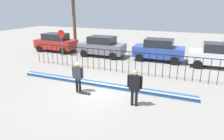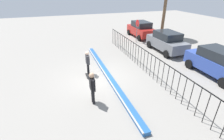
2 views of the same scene
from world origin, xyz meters
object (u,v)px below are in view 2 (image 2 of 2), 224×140
at_px(skateboarder, 88,61).
at_px(stop_sign, 137,28).
at_px(parked_car_blue, 218,62).
at_px(parked_car_gray, 167,41).
at_px(skateboard, 88,76).
at_px(camera_operator, 92,85).
at_px(parked_car_red, 141,29).

xyz_separation_m(skateboarder, stop_sign, (-5.77, 6.65, 0.58)).
bearing_deg(parked_car_blue, parked_car_gray, -179.72).
bearing_deg(parked_car_blue, skateboarder, -113.66).
height_order(skateboard, camera_operator, camera_operator).
height_order(skateboarder, skateboard, skateboarder).
xyz_separation_m(parked_car_gray, parked_car_blue, (5.25, 0.40, 0.00)).
bearing_deg(stop_sign, skateboarder, -49.03).
xyz_separation_m(camera_operator, parked_car_blue, (-0.33, 8.85, -0.11)).
bearing_deg(parked_car_blue, parked_car_red, 177.34).
height_order(skateboarder, camera_operator, camera_operator).
bearing_deg(camera_operator, parked_car_red, -30.67).
distance_m(skateboard, stop_sign, 9.30).
bearing_deg(skateboarder, parked_car_red, 119.50).
relative_size(parked_car_red, stop_sign, 1.72).
xyz_separation_m(skateboard, parked_car_blue, (2.61, 8.58, 0.91)).
xyz_separation_m(skateboard, parked_car_red, (-8.03, 8.32, 0.91)).
xyz_separation_m(parked_car_gray, stop_sign, (-3.53, -1.40, 0.64)).
relative_size(parked_car_gray, stop_sign, 1.72).
bearing_deg(camera_operator, parked_car_blue, -80.49).
bearing_deg(parked_car_blue, stop_sign, -172.51).
distance_m(skateboard, parked_car_gray, 8.65).
distance_m(parked_car_blue, stop_sign, 8.98).
xyz_separation_m(camera_operator, parked_car_red, (-10.98, 8.59, -0.11)).
bearing_deg(stop_sign, parked_car_gray, 21.61).
bearing_deg(parked_car_gray, skateboard, -71.34).
distance_m(skateboard, parked_car_red, 11.60).
relative_size(skateboarder, stop_sign, 0.69).
bearing_deg(skateboard, camera_operator, 15.03).
relative_size(camera_operator, parked_car_red, 0.42).
xyz_separation_m(skateboard, stop_sign, (-6.16, 6.79, 1.56)).
height_order(skateboard, stop_sign, stop_sign).
bearing_deg(skateboard, parked_car_red, 154.28).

